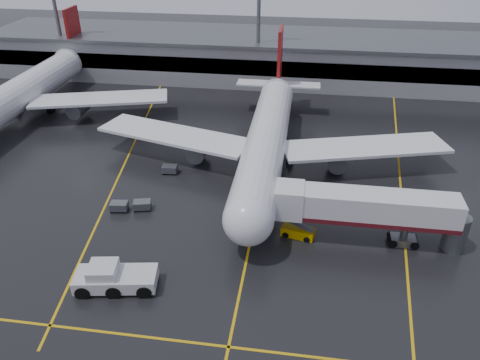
# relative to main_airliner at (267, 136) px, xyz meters

# --- Properties ---
(ground) EXTENTS (220.00, 220.00, 0.00)m
(ground) POSITION_rel_main_airliner_xyz_m (0.00, -9.70, -4.21)
(ground) COLOR black
(ground) RESTS_ON ground
(apron_line_centre) EXTENTS (0.25, 90.00, 0.02)m
(apron_line_centre) POSITION_rel_main_airliner_xyz_m (0.00, -9.70, -4.20)
(apron_line_centre) COLOR gold
(apron_line_centre) RESTS_ON ground
(apron_line_stop) EXTENTS (60.00, 0.25, 0.02)m
(apron_line_stop) POSITION_rel_main_airliner_xyz_m (0.00, -31.70, -4.20)
(apron_line_stop) COLOR gold
(apron_line_stop) RESTS_ON ground
(apron_line_left) EXTENTS (9.99, 69.35, 0.02)m
(apron_line_left) POSITION_rel_main_airliner_xyz_m (-20.00, 0.30, -4.20)
(apron_line_left) COLOR gold
(apron_line_left) RESTS_ON ground
(apron_line_right) EXTENTS (7.57, 69.64, 0.02)m
(apron_line_right) POSITION_rel_main_airliner_xyz_m (18.00, 0.30, -4.20)
(apron_line_right) COLOR gold
(apron_line_right) RESTS_ON ground
(terminal) EXTENTS (122.00, 19.00, 8.60)m
(terminal) POSITION_rel_main_airliner_xyz_m (0.00, 38.23, 0.11)
(terminal) COLOR gray
(terminal) RESTS_ON ground
(light_mast_left) EXTENTS (3.00, 1.20, 25.45)m
(light_mast_left) POSITION_rel_main_airliner_xyz_m (-45.00, 32.30, 10.27)
(light_mast_left) COLOR #595B60
(light_mast_left) RESTS_ON ground
(light_mast_mid) EXTENTS (3.00, 1.20, 25.45)m
(light_mast_mid) POSITION_rel_main_airliner_xyz_m (-5.00, 32.30, 10.27)
(light_mast_mid) COLOR #595B60
(light_mast_mid) RESTS_ON ground
(main_airliner) EXTENTS (48.80, 45.60, 14.10)m
(main_airliner) POSITION_rel_main_airliner_xyz_m (0.00, 0.00, 0.00)
(main_airliner) COLOR silver
(main_airliner) RESTS_ON ground
(second_airliner) EXTENTS (48.80, 45.60, 14.10)m
(second_airliner) POSITION_rel_main_airliner_xyz_m (-42.00, 12.00, 0.00)
(second_airliner) COLOR silver
(second_airliner) RESTS_ON ground
(jet_bridge) EXTENTS (19.90, 3.40, 6.05)m
(jet_bridge) POSITION_rel_main_airliner_xyz_m (11.87, -15.70, -0.28)
(jet_bridge) COLOR silver
(jet_bridge) RESTS_ON ground
(pushback_tractor) EXTENTS (7.93, 4.32, 2.69)m
(pushback_tractor) POSITION_rel_main_airliner_xyz_m (-11.75, -26.37, -3.14)
(pushback_tractor) COLOR silver
(pushback_tractor) RESTS_ON ground
(belt_loader) EXTENTS (3.74, 2.26, 2.22)m
(belt_loader) POSITION_rel_main_airliner_xyz_m (4.97, -15.92, -3.66)
(belt_loader) COLOR #CB9800
(belt_loader) RESTS_ON ground
(baggage_cart_a) EXTENTS (2.24, 1.72, 1.12)m
(baggage_cart_a) POSITION_rel_main_airliner_xyz_m (-13.40, -13.39, -3.58)
(baggage_cart_a) COLOR #595B60
(baggage_cart_a) RESTS_ON ground
(baggage_cart_b) EXTENTS (2.14, 1.52, 1.12)m
(baggage_cart_b) POSITION_rel_main_airliner_xyz_m (-15.99, -14.05, -3.58)
(baggage_cart_b) COLOR #595B60
(baggage_cart_b) RESTS_ON ground
(baggage_cart_c) EXTENTS (2.08, 1.42, 1.12)m
(baggage_cart_c) POSITION_rel_main_airliner_xyz_m (-12.58, -4.47, -3.58)
(baggage_cart_c) COLOR #595B60
(baggage_cart_c) RESTS_ON ground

